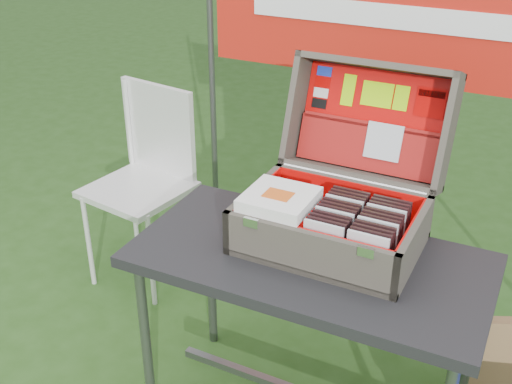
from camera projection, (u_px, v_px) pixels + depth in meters
The scene contains 83 objects.
table at pixel (306, 342), 2.26m from camera, with size 1.17×0.58×0.73m, color black, non-canonical shape.
table_top at pixel (310, 261), 2.10m from camera, with size 1.17×0.58×0.04m, color black.
table_leg_fl at pixel (146, 341), 2.30m from camera, with size 0.04×0.04×0.69m, color #59595B.
table_leg_bl at pixel (211, 275), 2.66m from camera, with size 0.04×0.04×0.69m, color #59595B.
table_leg_br at pixel (469, 352), 2.24m from camera, with size 0.04×0.04×0.69m, color #59595B.
suitcase at pixel (340, 168), 2.08m from camera, with size 0.58×0.57×0.52m, color #5B5549, non-canonical shape.
suitcase_base_bottom at pixel (329, 242), 2.15m from camera, with size 0.58×0.41×0.02m, color #5B5549.
suitcase_base_wall_front at pixel (307, 254), 1.96m from camera, with size 0.58×0.02×0.16m, color #5B5549.
suitcase_base_wall_back at pixel (350, 200), 2.27m from camera, with size 0.58×0.02×0.16m, color #5B5549.
suitcase_base_wall_left at pixel (255, 207), 2.23m from camera, with size 0.02×0.41×0.16m, color #5B5549.
suitcase_base_wall_right at pixel (414, 245), 2.00m from camera, with size 0.02×0.41×0.16m, color #5B5549.
suitcase_liner_floor at pixel (329, 238), 2.14m from camera, with size 0.53×0.37×0.01m, color red.
suitcase_latch_left at pixel (251, 223), 1.99m from camera, with size 0.05×0.01×0.03m, color silver.
suitcase_latch_right at pixel (366, 252), 1.85m from camera, with size 0.05×0.01×0.03m, color silver.
suitcase_hinge at pixel (352, 179), 2.24m from camera, with size 0.02×0.02×0.52m, color silver.
suitcase_lid_back at pixel (374, 121), 2.34m from camera, with size 0.58×0.41×0.02m, color #5B5549.
suitcase_lid_rim_far at pixel (379, 65), 2.24m from camera, with size 0.58×0.02×0.16m, color #5B5549.
suitcase_lid_rim_near at pixel (359, 174), 2.31m from camera, with size 0.58×0.02×0.16m, color #5B5549.
suitcase_lid_rim_left at pixel (297, 108), 2.39m from camera, with size 0.02×0.41×0.16m, color #5B5549.
suitcase_lid_rim_right at pixel (448, 134), 2.17m from camera, with size 0.02×0.41×0.16m, color #5B5549.
suitcase_lid_liner at pixel (373, 121), 2.32m from camera, with size 0.53×0.36×0.01m, color red.
suitcase_liner_wall_front at pixel (309, 249), 1.97m from camera, with size 0.53×0.01×0.13m, color red.
suitcase_liner_wall_back at pixel (349, 199), 2.25m from camera, with size 0.53×0.01×0.13m, color red.
suitcase_liner_wall_left at pixel (259, 205), 2.22m from camera, with size 0.01×0.37×0.13m, color red.
suitcase_liner_wall_right at pixel (409, 241), 2.00m from camera, with size 0.01×0.37×0.13m, color red.
suitcase_lid_pocket at pixel (367, 147), 2.32m from camera, with size 0.51×0.17×0.03m, color maroon.
suitcase_pocket_edge at pixel (370, 124), 2.30m from camera, with size 0.50×0.02×0.02m, color maroon.
suitcase_pocket_cd at pixel (384, 142), 2.28m from camera, with size 0.13×0.13×0.01m, color silver.
lid_sticker_cc_a at pixel (325, 71), 2.38m from camera, with size 0.06×0.04×0.00m, color #1933B2.
lid_sticker_cc_b at pixel (323, 82), 2.38m from camera, with size 0.06×0.04×0.00m, color #BF0200.
lid_sticker_cc_c at pixel (321, 93), 2.39m from camera, with size 0.06×0.04×0.00m, color white.
lid_sticker_cc_d at pixel (319, 103), 2.40m from camera, with size 0.06×0.04×0.00m, color black.
lid_card_neon_tall at pixel (348, 90), 2.35m from camera, with size 0.05×0.11×0.00m, color #ADFC03.
lid_card_neon_main at pixel (377, 94), 2.30m from camera, with size 0.11×0.09×0.00m, color #ADFC03.
lid_card_neon_small at pixel (401, 98), 2.27m from camera, with size 0.05×0.09×0.00m, color #ADFC03.
lid_sticker_band at pixel (431, 103), 2.23m from camera, with size 0.10×0.10×0.00m, color #BF0200.
lid_sticker_band_bar at pixel (432, 94), 2.22m from camera, with size 0.09×0.02×0.00m, color black.
cd_left_0 at pixel (323, 244), 1.96m from camera, with size 0.13×0.01×0.15m, color silver.
cd_left_1 at pixel (326, 241), 1.98m from camera, with size 0.13×0.01×0.15m, color black.
cd_left_2 at pixel (328, 237), 2.00m from camera, with size 0.13×0.01×0.15m, color black.
cd_left_3 at pixel (331, 234), 2.02m from camera, with size 0.13×0.01×0.15m, color black.
cd_left_4 at pixel (333, 231), 2.04m from camera, with size 0.13×0.01×0.15m, color silver.
cd_left_5 at pixel (336, 227), 2.05m from camera, with size 0.13×0.01×0.15m, color black.
cd_left_6 at pixel (338, 224), 2.07m from camera, with size 0.13×0.01×0.15m, color black.
cd_left_7 at pixel (341, 221), 2.09m from camera, with size 0.13×0.01×0.15m, color black.
cd_left_8 at pixel (343, 218), 2.11m from camera, with size 0.13×0.01×0.15m, color silver.
cd_left_9 at pixel (346, 215), 2.13m from camera, with size 0.13×0.01×0.15m, color black.
cd_left_10 at pixel (348, 212), 2.14m from camera, with size 0.13×0.01×0.15m, color black.
cd_left_11 at pixel (350, 209), 2.16m from camera, with size 0.13×0.01×0.15m, color black.
cd_right_0 at pixel (367, 256), 1.91m from camera, with size 0.13×0.01×0.15m, color silver.
cd_right_1 at pixel (369, 252), 1.93m from camera, with size 0.13×0.01×0.15m, color black.
cd_right_2 at pixel (371, 248), 1.94m from camera, with size 0.13×0.01×0.15m, color black.
cd_right_3 at pixel (374, 245), 1.96m from camera, with size 0.13×0.01×0.15m, color black.
cd_right_4 at pixel (376, 241), 1.98m from camera, with size 0.13×0.01×0.15m, color silver.
cd_right_5 at pixel (378, 238), 2.00m from camera, with size 0.13×0.01×0.15m, color black.
cd_right_6 at pixel (380, 234), 2.02m from camera, with size 0.13×0.01×0.15m, color black.
cd_right_7 at pixel (382, 231), 2.03m from camera, with size 0.13×0.01×0.15m, color black.
cd_right_8 at pixel (385, 228), 2.05m from camera, with size 0.13×0.01×0.15m, color silver.
cd_right_9 at pixel (387, 224), 2.07m from camera, with size 0.13×0.01×0.15m, color black.
cd_right_10 at pixel (389, 221), 2.09m from camera, with size 0.13×0.01×0.15m, color black.
cd_right_11 at pixel (391, 218), 2.11m from camera, with size 0.13×0.01×0.15m, color black.
songbook_0 at pixel (279, 204), 2.08m from camera, with size 0.22×0.22×0.01m, color white.
songbook_1 at pixel (279, 203), 2.07m from camera, with size 0.22×0.22×0.01m, color white.
songbook_2 at pixel (279, 201), 2.07m from camera, with size 0.22×0.22×0.01m, color white.
songbook_3 at pixel (279, 200), 2.07m from camera, with size 0.22×0.22×0.01m, color white.
songbook_4 at pixel (279, 198), 2.07m from camera, with size 0.22×0.22×0.01m, color white.
songbook_5 at pixel (279, 197), 2.07m from camera, with size 0.22×0.22×0.01m, color white.
songbook_6 at pixel (279, 196), 2.06m from camera, with size 0.22×0.22×0.01m, color white.
songbook_7 at pixel (279, 194), 2.06m from camera, with size 0.22×0.22×0.01m, color white.
songbook_graphic at pixel (278, 195), 2.05m from camera, with size 0.09×0.07×0.00m, color #D85919.
chair at pixel (138, 192), 3.05m from camera, with size 0.43×0.47×0.94m, color silver, non-canonical shape.
chair_seat at pixel (138, 190), 3.04m from camera, with size 0.43×0.43×0.03m, color silver.
chair_backrest at pixel (159, 129), 3.10m from camera, with size 0.43×0.03×0.45m, color silver.
chair_leg_fl at pixel (89, 242), 3.08m from camera, with size 0.02×0.02×0.48m, color silver.
chair_leg_fr at pixel (151, 261), 2.94m from camera, with size 0.02×0.02×0.48m, color silver.
chair_leg_bl at pixel (134, 209), 3.37m from camera, with size 0.02×0.02×0.48m, color silver.
chair_leg_br at pixel (193, 225), 3.23m from camera, with size 0.02×0.02×0.48m, color silver.
chair_upright_left at pixel (128, 125), 3.17m from camera, with size 0.02×0.02×0.45m, color silver.
chair_upright_right at pixel (191, 138), 3.03m from camera, with size 0.02×0.02×0.45m, color silver.
cardboard_box at pixel (504, 363), 2.42m from camera, with size 0.36×0.06×0.37m, color olive.
banner_post_left at pixel (212, 89), 3.23m from camera, with size 0.03×0.03×1.70m, color #59595B.
banner at pixel (384, 15), 2.67m from camera, with size 1.60×0.01×0.55m, color #B51B10.
banner_text at pixel (383, 16), 2.66m from camera, with size 1.20×0.00×0.10m, color white.
Camera 1 is at (0.75, -1.57, 1.88)m, focal length 45.00 mm.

